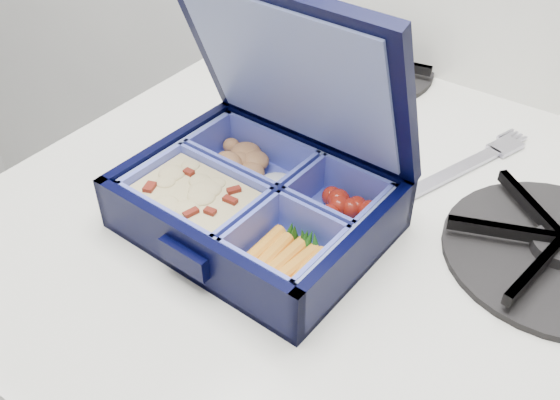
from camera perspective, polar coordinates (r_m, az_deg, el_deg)
The scene contains 4 objects.
bento_box at distance 0.52m, azimuth -2.20°, elevation -0.36°, with size 0.21×0.16×0.05m, color black, non-canonical shape.
burner_grate at distance 0.55m, azimuth 24.25°, elevation -3.74°, with size 0.18×0.18×0.03m, color black.
burner_grate_rear at distance 0.77m, azimuth 7.37°, elevation 12.33°, with size 0.18×0.18×0.02m, color black.
fork at distance 0.60m, azimuth 14.35°, elevation 1.86°, with size 0.03×0.20×0.01m, color #9E9AAD, non-canonical shape.
Camera 1 is at (-0.23, 1.27, 1.30)m, focal length 40.00 mm.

